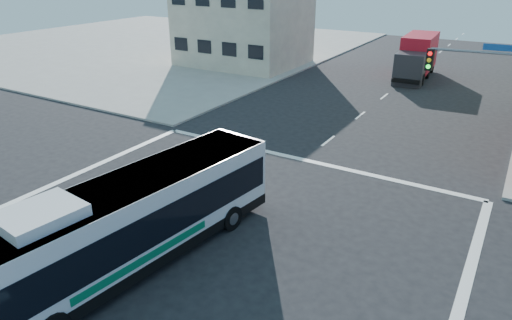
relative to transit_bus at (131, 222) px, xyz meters
The scene contains 6 objects.
ground 3.26m from the transit_bus, 64.06° to the left, with size 120.00×120.00×0.00m, color black.
sidewalk_nw 50.48m from the transit_bus, 132.08° to the left, with size 50.00×50.00×0.15m, color gray.
building_west 36.15m from the transit_bus, 116.02° to the left, with size 12.06×10.06×8.00m.
signal_mast_ne 16.92m from the transit_bus, 51.84° to the left, with size 7.91×1.13×8.07m.
transit_bus is the anchor object (origin of this frame).
box_truck 35.67m from the transit_bus, 87.32° to the left, with size 3.04×8.89×3.94m.
Camera 1 is at (9.82, -12.16, 10.26)m, focal length 32.00 mm.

